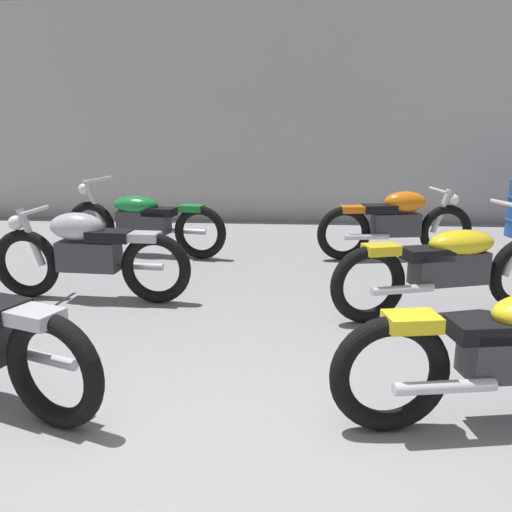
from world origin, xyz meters
TOP-DOWN VIEW (x-y plane):
  - ground_plane at (0.00, 0.00)m, footprint 60.00×60.00m
  - back_wall at (0.00, 7.25)m, footprint 13.26×0.24m
  - motorcycle_left_row_1 at (-1.62, 2.77)m, footprint 1.97×0.48m
  - motorcycle_left_row_2 at (-1.59, 4.53)m, footprint 2.16×0.68m
  - motorcycle_right_row_1 at (1.68, 2.57)m, footprint 2.11×0.89m
  - motorcycle_right_row_2 at (1.59, 4.57)m, footprint 1.96×0.59m

SIDE VIEW (x-z plane):
  - ground_plane at x=0.00m, z-range 0.00..0.00m
  - motorcycle_left_row_2 at x=-1.59m, z-range -0.04..0.94m
  - motorcycle_right_row_1 at x=1.68m, z-range -0.04..0.94m
  - motorcycle_left_row_1 at x=-1.62m, z-range 0.02..0.90m
  - motorcycle_right_row_2 at x=1.59m, z-range 0.02..0.90m
  - back_wall at x=0.00m, z-range 0.00..3.60m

